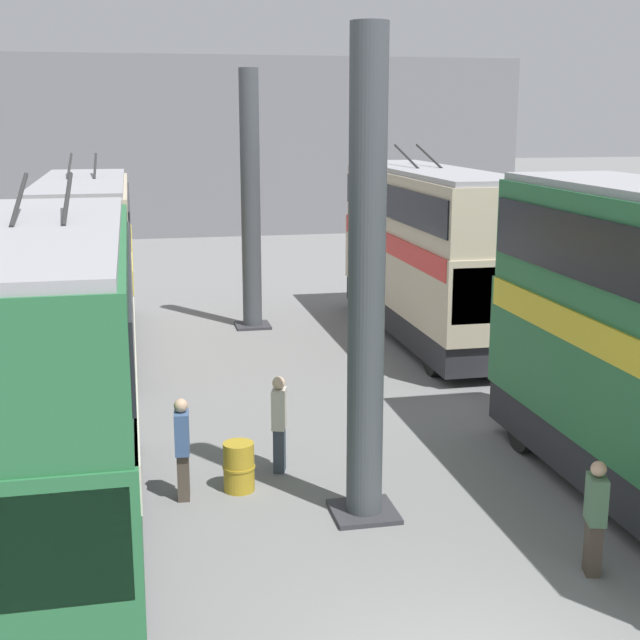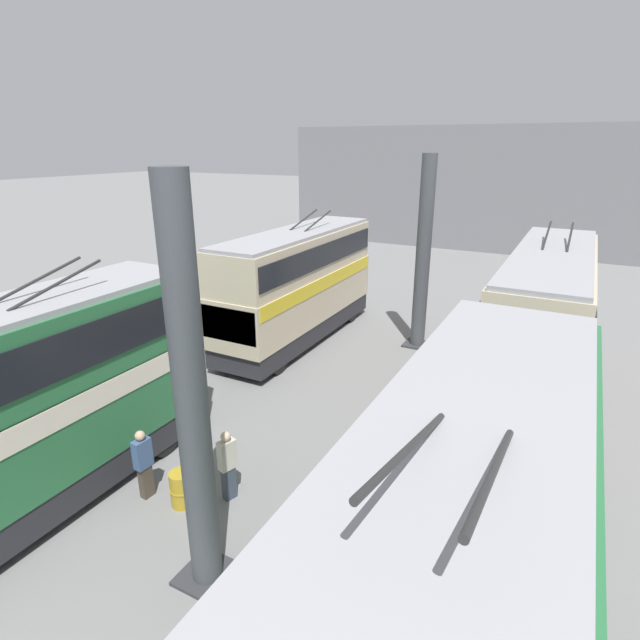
{
  "view_description": "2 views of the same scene",
  "coord_description": "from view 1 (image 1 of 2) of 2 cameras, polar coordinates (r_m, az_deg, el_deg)",
  "views": [
    {
      "loc": [
        -8.31,
        3.54,
        6.46
      ],
      "look_at": [
        10.33,
        -0.41,
        2.05
      ],
      "focal_mm": 50.0,
      "sensor_mm": 36.0,
      "label": 1
    },
    {
      "loc": [
        -0.82,
        -5.52,
        8.1
      ],
      "look_at": [
        12.1,
        1.28,
        2.94
      ],
      "focal_mm": 28.0,
      "sensor_mm": 36.0,
      "label": 2
    }
  ],
  "objects": [
    {
      "name": "oil_drum",
      "position": [
        15.87,
        -5.22,
        -9.33
      ],
      "size": [
        0.57,
        0.57,
        0.88
      ],
      "color": "#B28E23",
      "rests_on": "ground_plane"
    },
    {
      "name": "depot_back_wall",
      "position": [
        48.42,
        -7.89,
        10.88
      ],
      "size": [
        0.5,
        36.0,
        9.5
      ],
      "color": "slate",
      "rests_on": "ground_plane"
    },
    {
      "name": "support_column_near",
      "position": [
        13.93,
        2.99,
        1.89
      ],
      "size": [
        1.06,
        1.06,
        7.8
      ],
      "color": "#42474C",
      "rests_on": "ground_plane"
    },
    {
      "name": "person_aisle_midway",
      "position": [
        16.43,
        -2.63,
        -6.48
      ],
      "size": [
        0.47,
        0.35,
        1.83
      ],
      "rotation": [
        0.0,
        0.0,
        1.28
      ],
      "color": "#384251",
      "rests_on": "ground_plane"
    },
    {
      "name": "support_column_far",
      "position": [
        27.22,
        -4.46,
        7.32
      ],
      "size": [
        1.06,
        1.06,
        7.8
      ],
      "color": "#42474C",
      "rests_on": "ground_plane"
    },
    {
      "name": "bus_right_near",
      "position": [
        13.57,
        -17.01,
        -3.25
      ],
      "size": [
        9.0,
        2.54,
        5.54
      ],
      "color": "black",
      "rests_on": "ground_plane"
    },
    {
      "name": "person_by_left_row",
      "position": [
        13.52,
        17.21,
        -11.82
      ],
      "size": [
        0.47,
        0.34,
        1.72
      ],
      "rotation": [
        0.0,
        0.0,
        4.45
      ],
      "color": "#473D33",
      "rests_on": "ground_plane"
    },
    {
      "name": "bus_left_far",
      "position": [
        25.97,
        7.01,
        4.88
      ],
      "size": [
        10.18,
        2.54,
        5.58
      ],
      "color": "black",
      "rests_on": "ground_plane"
    },
    {
      "name": "person_by_right_row",
      "position": [
        15.44,
        -8.8,
        -7.98
      ],
      "size": [
        0.44,
        0.27,
        1.81
      ],
      "rotation": [
        0.0,
        0.0,
        4.63
      ],
      "color": "#473D33",
      "rests_on": "ground_plane"
    },
    {
      "name": "bus_right_mid",
      "position": [
        25.41,
        -14.78,
        4.08
      ],
      "size": [
        9.59,
        2.54,
        5.36
      ],
      "color": "black",
      "rests_on": "ground_plane"
    }
  ]
}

